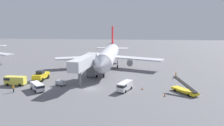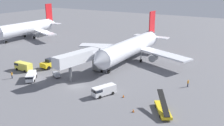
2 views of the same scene
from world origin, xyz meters
name	(u,v)px [view 2 (image 2 of 2)]	position (x,y,z in m)	size (l,w,h in m)	color
ground_plane	(76,86)	(0.00, 0.00, 0.00)	(300.00, 300.00, 0.00)	slate
airplane_at_gate	(131,47)	(1.85, 25.02, 4.64)	(38.29, 40.28, 14.20)	silver
jet_bridge	(84,57)	(-2.22, 6.48, 5.28)	(5.42, 16.76, 7.12)	silver
pushback_tug	(50,63)	(-15.36, 7.27, 1.27)	(3.24, 6.03, 2.72)	yellow
belt_loader_truck	(163,109)	(22.47, -1.62, 0.78)	(5.50, 6.96, 3.31)	yellow
service_van_mid_right	(103,90)	(8.58, -1.01, 1.22)	(3.74, 5.77, 2.12)	white
service_van_outer_left	(31,76)	(-12.16, -2.86, 1.05)	(4.95, 5.44, 1.81)	white
service_van_rear_left	(23,66)	(-19.96, 1.27, 1.31)	(5.27, 2.32, 2.30)	#E5DB4C
baggage_cart_outer_right	(56,75)	(-8.04, 1.94, 0.75)	(2.81, 2.18, 1.34)	#38383D
ground_crew_worker_foreground	(12,75)	(-17.25, -4.63, 0.96)	(0.48, 0.48, 1.82)	#1E2333
ground_crew_worker_midground	(188,83)	(22.91, 13.55, 0.95)	(0.45, 0.45, 1.79)	#1E2333
safety_cone_alpha	(133,110)	(17.63, -4.42, 0.33)	(0.43, 0.43, 0.66)	black
safety_cone_bravo	(123,96)	(12.80, 0.38, 0.31)	(0.42, 0.42, 0.64)	black
airplane_background	(28,28)	(-53.32, 32.23, 4.67)	(34.35, 34.93, 14.29)	silver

